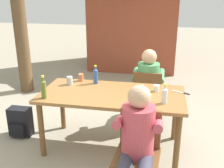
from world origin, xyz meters
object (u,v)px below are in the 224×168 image
at_px(bottle_olive, 44,89).
at_px(bottle_blue, 96,76).
at_px(cup_white, 156,88).
at_px(cup_terracotta, 81,77).
at_px(dining_table, 112,100).
at_px(bottle_amber, 142,96).
at_px(chair_near_right, 138,149).
at_px(cup_steel, 70,81).
at_px(backpack_by_near_side, 20,122).
at_px(table_knife, 182,93).
at_px(brick_kiosk, 135,13).
at_px(person_in_white_shirt, 137,140).
at_px(bottle_clear, 165,95).
at_px(chair_far_right, 147,95).
at_px(person_in_plaid_shirt, 148,82).

relative_size(bottle_olive, bottle_blue, 1.10).
bearing_deg(cup_white, cup_terracotta, 168.80).
relative_size(dining_table, cup_white, 21.61).
bearing_deg(bottle_amber, chair_near_right, -88.05).
relative_size(cup_steel, backpack_by_near_side, 0.27).
height_order(table_knife, brick_kiosk, brick_kiosk).
relative_size(bottle_blue, table_knife, 1.17).
bearing_deg(table_knife, brick_kiosk, 104.91).
xyz_separation_m(person_in_white_shirt, cup_steel, (-1.03, 1.05, 0.17)).
relative_size(chair_near_right, person_in_white_shirt, 0.74).
xyz_separation_m(bottle_blue, brick_kiosk, (0.10, 3.78, 0.52)).
distance_m(bottle_clear, backpack_by_near_side, 2.11).
relative_size(bottle_blue, cup_white, 3.10).
relative_size(cup_steel, cup_white, 1.37).
bearing_deg(chair_near_right, cup_steel, 137.69).
bearing_deg(bottle_blue, chair_near_right, -56.51).
bearing_deg(bottle_amber, chair_far_right, 89.56).
bearing_deg(backpack_by_near_side, cup_white, 3.75).
bearing_deg(chair_near_right, person_in_white_shirt, -92.80).
xyz_separation_m(person_in_plaid_shirt, bottle_blue, (-0.69, -0.53, 0.23)).
relative_size(cup_steel, table_knife, 0.52).
xyz_separation_m(chair_far_right, brick_kiosk, (-0.59, 3.36, 0.91)).
height_order(person_in_plaid_shirt, brick_kiosk, brick_kiosk).
relative_size(bottle_amber, brick_kiosk, 0.09).
height_order(chair_near_right, cup_white, chair_near_right).
distance_m(cup_terracotta, brick_kiosk, 3.78).
bearing_deg(brick_kiosk, chair_far_right, -80.08).
distance_m(dining_table, bottle_clear, 0.70).
bearing_deg(cup_steel, chair_near_right, -42.31).
xyz_separation_m(dining_table, cup_terracotta, (-0.52, 0.38, 0.14)).
relative_size(chair_near_right, brick_kiosk, 0.33).
xyz_separation_m(person_in_plaid_shirt, table_knife, (0.46, -0.68, 0.12)).
height_order(person_in_plaid_shirt, bottle_blue, person_in_plaid_shirt).
bearing_deg(cup_white, chair_far_right, 103.74).
bearing_deg(cup_terracotta, person_in_white_shirt, -53.08).
height_order(person_in_plaid_shirt, table_knife, person_in_plaid_shirt).
bearing_deg(person_in_plaid_shirt, bottle_blue, -142.38).
xyz_separation_m(bottle_blue, table_knife, (1.15, -0.15, -0.11)).
relative_size(chair_far_right, backpack_by_near_side, 2.06).
bearing_deg(backpack_by_near_side, brick_kiosk, 74.05).
bearing_deg(chair_near_right, backpack_by_near_side, 155.94).
xyz_separation_m(chair_near_right, backpack_by_near_side, (-1.75, 0.78, -0.29)).
bearing_deg(bottle_amber, backpack_by_near_side, 168.94).
height_order(dining_table, bottle_blue, bottle_blue).
bearing_deg(bottle_olive, cup_white, 20.18).
relative_size(table_knife, brick_kiosk, 0.08).
xyz_separation_m(dining_table, cup_steel, (-0.62, 0.20, 0.15)).
bearing_deg(person_in_white_shirt, chair_far_right, 90.07).
relative_size(cup_steel, brick_kiosk, 0.04).
bearing_deg(person_in_plaid_shirt, chair_far_right, -90.95).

